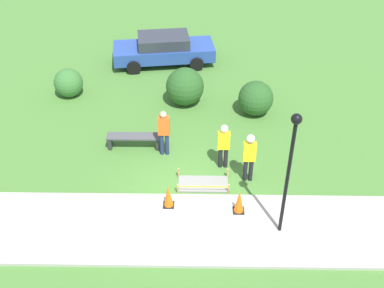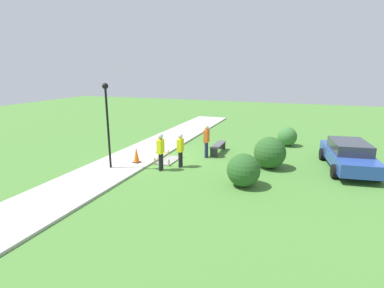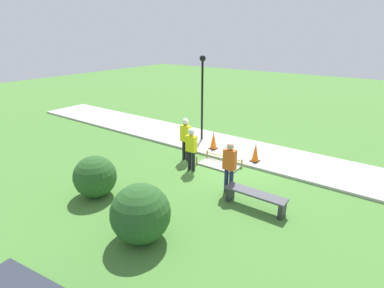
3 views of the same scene
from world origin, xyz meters
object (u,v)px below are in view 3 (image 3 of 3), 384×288
traffic_cone_near_patch (255,152)px  park_bench (255,197)px  bystander_in_orange_shirt (229,165)px  worker_assistant (191,146)px  worker_supervisor (186,135)px  traffic_cone_far_patch (214,140)px  lamppost_near (202,86)px

traffic_cone_near_patch → park_bench: bearing=114.6°
bystander_in_orange_shirt → worker_assistant: bearing=-18.6°
park_bench → bystander_in_orange_shirt: bystander_in_orange_shirt is taller
bystander_in_orange_shirt → worker_supervisor: bearing=-25.9°
worker_assistant → bystander_in_orange_shirt: bearing=161.4°
traffic_cone_far_patch → worker_assistant: bearing=100.0°
traffic_cone_near_patch → lamppost_near: 4.03m
traffic_cone_near_patch → bystander_in_orange_shirt: bearing=96.0°
worker_assistant → bystander_in_orange_shirt: size_ratio=0.96×
traffic_cone_far_patch → park_bench: 4.77m
worker_assistant → traffic_cone_near_patch: bearing=-130.5°
park_bench → worker_assistant: 3.33m
traffic_cone_far_patch → worker_supervisor: worker_supervisor is taller
bystander_in_orange_shirt → lamppost_near: size_ratio=0.44×
traffic_cone_far_patch → worker_supervisor: (0.39, 1.55, 0.58)m
lamppost_near → worker_supervisor: bearing=108.0°
traffic_cone_near_patch → bystander_in_orange_shirt: size_ratio=0.44×
worker_assistant → bystander_in_orange_shirt: bystander_in_orange_shirt is taller
worker_supervisor → bystander_in_orange_shirt: bearing=154.1°
park_bench → traffic_cone_far_patch: bearing=-42.9°
traffic_cone_far_patch → park_bench: bearing=137.1°
worker_assistant → lamppost_near: bearing=-62.8°
traffic_cone_far_patch → traffic_cone_near_patch: bearing=174.2°
traffic_cone_far_patch → bystander_in_orange_shirt: size_ratio=0.45×
worker_assistant → lamppost_near: size_ratio=0.43×
worker_assistant → bystander_in_orange_shirt: (-2.00, 0.67, 0.00)m
traffic_cone_near_patch → bystander_in_orange_shirt: (-0.28, 2.68, 0.52)m
park_bench → worker_supervisor: (3.88, -1.70, 0.71)m
traffic_cone_near_patch → worker_assistant: bearing=49.5°
worker_assistant → lamppost_near: (1.52, -2.97, 1.69)m
traffic_cone_far_patch → park_bench: traffic_cone_far_patch is taller
worker_supervisor → worker_assistant: 1.03m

